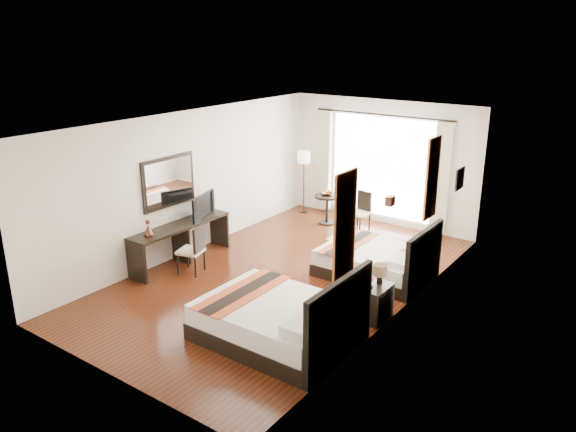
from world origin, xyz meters
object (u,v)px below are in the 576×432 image
Objects in this scene: nightstand at (373,302)px; table_lamp at (380,272)px; vase at (369,289)px; side_table at (327,210)px; bed_near at (280,320)px; console_desk at (181,243)px; desk_chair at (192,258)px; window_chair at (359,219)px; bed_far at (378,262)px; floor_lamp at (304,161)px; fruit_bowl at (327,194)px; television at (200,206)px.

nightstand is 1.60× the size of table_lamp.
vase is 0.18× the size of side_table.
nightstand is at bearing -106.14° from table_lamp.
bed_near is 3.45m from console_desk.
console_desk is 0.58m from desk_chair.
window_chair reaches higher than side_table.
nightstand is (0.64, -1.45, -0.01)m from bed_far.
desk_chair is 4.29m from floor_lamp.
console_desk is at bearing -106.48° from fruit_bowl.
bed_near is at bearing -65.40° from fruit_bowl.
table_lamp is at bearing 85.35° from vase.
desk_chair is at bearing -97.95° from fruit_bowl.
vase is 4.18m from window_chair.
floor_lamp is (-3.85, 3.93, 0.70)m from vase.
bed_far reaches higher than console_desk.
fruit_bowl is at bearing -78.52° from window_chair.
bed_near is 2.48× the size of window_chair.
bed_near is 1.44m from vase.
side_table is at bearing -23.47° from floor_lamp.
bed_far is at bearing 113.97° from nightstand.
bed_far is 1.59m from nightstand.
table_lamp is at bearing 43.15° from window_chair.
vase is (0.66, -1.61, 0.28)m from bed_far.
television is at bearing -72.96° from desk_chair.
bed_far reaches higher than nightstand.
fruit_bowl reaches higher than nightstand.
side_table is 2.90× the size of fruit_bowl.
vase is 4.01m from console_desk.
side_table is at bearing 132.25° from table_lamp.
desk_chair is (-2.82, -1.83, -0.00)m from bed_far.
bed_near reaches higher than bed_far.
bed_far is 1.26× the size of floor_lamp.
table_lamp is 3.57m from desk_chair.
table_lamp is 4.02m from television.
bed_far is at bearing 112.25° from vase.
floor_lamp reaches higher than television.
desk_chair is at bearing -9.51° from window_chair.
bed_far reaches higher than table_lamp.
table_lamp is at bearing -43.33° from floor_lamp.
bed_near is 1.13× the size of bed_far.
vase is 0.14× the size of window_chair.
bed_near is 1.43× the size of floor_lamp.
nightstand is 5.47m from floor_lamp.
side_table is at bearing 139.70° from bed_far.
desk_chair is at bearing -171.72° from table_lamp.
bed_far is at bearing 25.48° from console_desk.
bed_near is 17.95× the size of vase.
table_lamp is at bearing 3.84° from console_desk.
television is (-3.98, 0.54, 0.44)m from vase.
bed_near is 2.52× the size of television.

